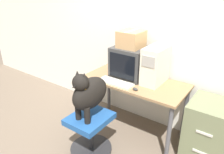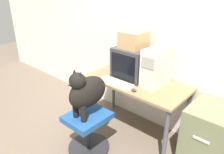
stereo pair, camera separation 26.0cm
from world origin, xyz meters
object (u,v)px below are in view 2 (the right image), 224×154
office_chair (88,130)px  cardboard_box (134,40)px  filing_cabinet (208,137)px  keyboard (116,83)px  crt_monitor (133,63)px  pc_tower (157,67)px  dog (86,91)px

office_chair → cardboard_box: size_ratio=1.68×
office_chair → filing_cabinet: size_ratio=0.71×
keyboard → filing_cabinet: size_ratio=0.64×
keyboard → crt_monitor: bearing=86.2°
pc_tower → keyboard: (-0.37, -0.31, -0.22)m
dog → filing_cabinet: 1.44m
filing_cabinet → office_chair: bearing=-148.1°
filing_cabinet → pc_tower: bearing=176.8°
filing_cabinet → cardboard_box: bearing=178.1°
office_chair → crt_monitor: bearing=84.3°
pc_tower → keyboard: size_ratio=1.01×
keyboard → filing_cabinet: 1.22m
filing_cabinet → dog: bearing=-148.3°
pc_tower → office_chair: pc_tower is taller
keyboard → filing_cabinet: keyboard is taller
pc_tower → keyboard: 0.53m
crt_monitor → keyboard: size_ratio=0.97×
office_chair → dog: (0.00, 0.01, 0.53)m
crt_monitor → keyboard: crt_monitor is taller
office_chair → cardboard_box: bearing=84.3°
keyboard → pc_tower: bearing=40.2°
dog → filing_cabinet: dog is taller
pc_tower → dog: bearing=-119.3°
crt_monitor → filing_cabinet: 1.24m
crt_monitor → pc_tower: size_ratio=0.96×
crt_monitor → dog: crt_monitor is taller
crt_monitor → cardboard_box: cardboard_box is taller
office_chair → keyboard: bearing=83.1°
crt_monitor → filing_cabinet: bearing=-1.7°
cardboard_box → dog: bearing=-95.7°
crt_monitor → pc_tower: (0.35, 0.01, 0.03)m
office_chair → dog: size_ratio=0.87×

